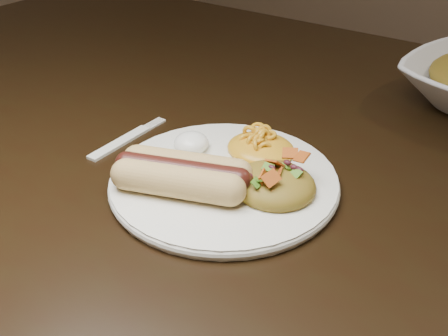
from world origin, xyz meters
The scene contains 7 objects.
table centered at (0.00, 0.00, 0.66)m, with size 1.60×0.90×0.75m.
plate centered at (0.06, -0.16, 0.76)m, with size 0.25×0.25×0.01m, color white.
hotdog centered at (0.04, -0.21, 0.78)m, with size 0.13×0.10×0.03m.
mac_and_cheese centered at (0.07, -0.10, 0.78)m, with size 0.08×0.08×0.03m, color gold.
sour_cream centered at (0.00, -0.14, 0.78)m, with size 0.04×0.04×0.03m, color white.
taco_salad centered at (0.12, -0.16, 0.78)m, with size 0.09×0.09×0.04m.
fork centered at (-0.10, -0.16, 0.75)m, with size 0.02×0.14×0.00m, color silver.
Camera 1 is at (0.35, -0.56, 1.08)m, focal length 42.00 mm.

